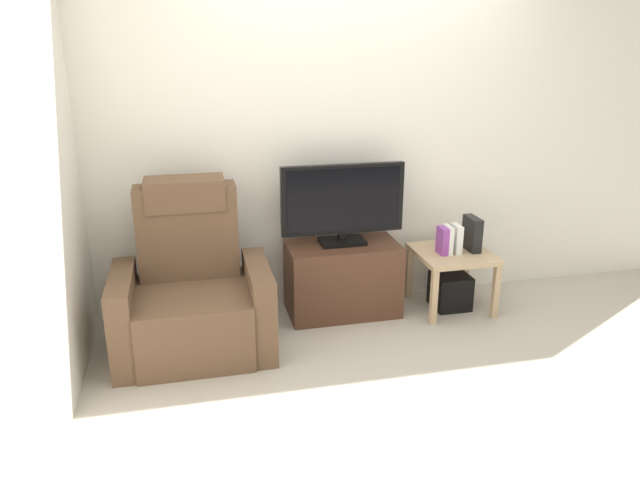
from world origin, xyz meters
TOP-DOWN VIEW (x-y plane):
  - ground_plane at (0.00, 0.00)m, footprint 6.40×6.40m
  - wall_back at (0.00, 1.13)m, footprint 6.40×0.06m
  - wall_side at (-1.88, 0.00)m, footprint 0.06×4.48m
  - tv_stand at (-0.11, 0.85)m, footprint 0.80×0.43m
  - television at (-0.11, 0.87)m, footprint 0.88×0.20m
  - recliner_armchair at (-1.18, 0.58)m, footprint 0.98×0.78m
  - side_table at (0.70, 0.76)m, footprint 0.54×0.54m
  - subwoofer_box at (0.70, 0.76)m, footprint 0.26×0.26m
  - book_leftmost at (0.60, 0.74)m, footprint 0.05×0.13m
  - book_middle at (0.64, 0.74)m, footprint 0.03×0.13m
  - book_rightmost at (0.71, 0.74)m, footprint 0.05×0.13m
  - game_console at (0.85, 0.77)m, footprint 0.07×0.20m

SIDE VIEW (x-z plane):
  - ground_plane at x=0.00m, z-range 0.00..0.00m
  - subwoofer_box at x=0.70m, z-range 0.00..0.26m
  - tv_stand at x=-0.11m, z-range 0.00..0.53m
  - recliner_armchair at x=-1.18m, z-range -0.17..0.91m
  - side_table at x=0.70m, z-range 0.15..0.59m
  - book_leftmost at x=0.60m, z-range 0.44..0.64m
  - book_middle at x=0.64m, z-range 0.44..0.65m
  - book_rightmost at x=0.71m, z-range 0.44..0.65m
  - game_console at x=0.85m, z-range 0.44..0.69m
  - television at x=-0.11m, z-range 0.55..1.12m
  - wall_back at x=0.00m, z-range 0.00..2.60m
  - wall_side at x=-1.88m, z-range 0.00..2.60m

